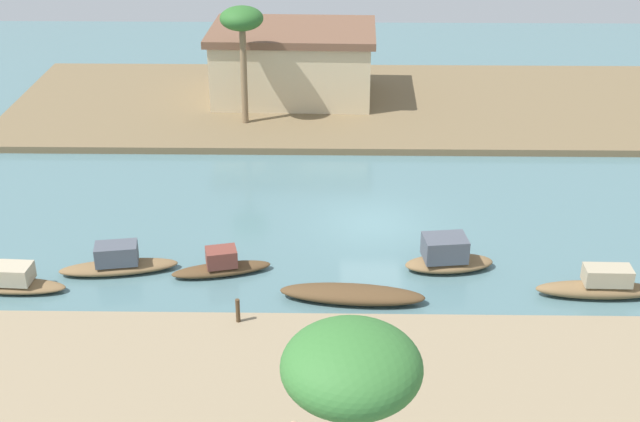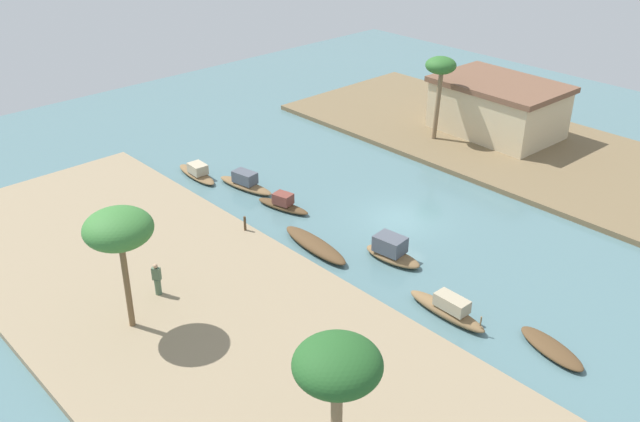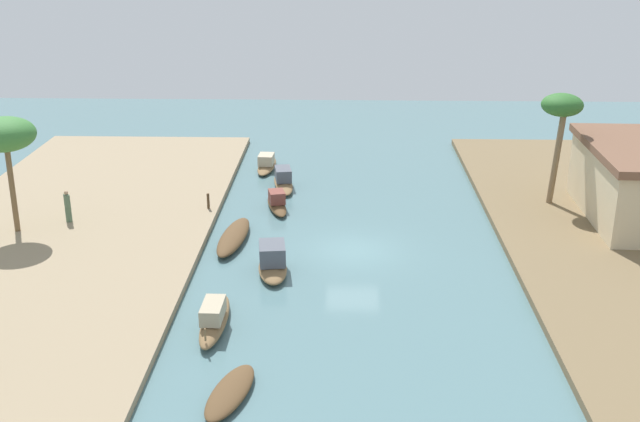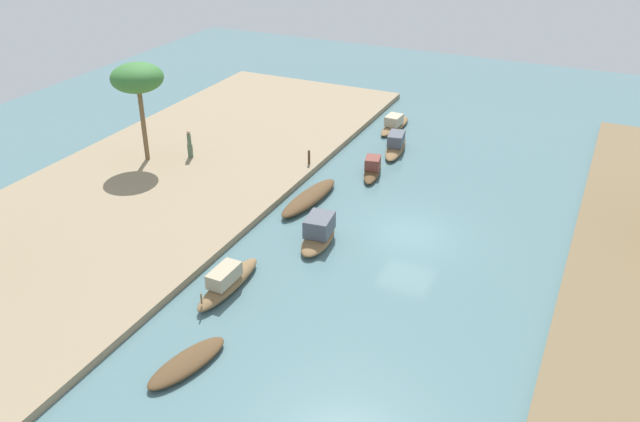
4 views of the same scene
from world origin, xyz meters
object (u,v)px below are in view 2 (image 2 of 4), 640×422
sampan_with_red_awning (283,204)px  palm_tree_left_far (337,369)px  sampan_upstream_small (448,309)px  palm_tree_left_near (118,230)px  sampan_downstream_large (245,183)px  sampan_midstream (315,245)px  sampan_open_hull (392,251)px  person_on_near_bank (157,280)px  sampan_foreground (197,173)px  sampan_near_left_bank (551,348)px  palm_tree_right_tall (441,69)px  mooring_post (245,223)px  riverside_building (498,107)px

sampan_with_red_awning → palm_tree_left_far: 21.38m
sampan_upstream_small → palm_tree_left_near: size_ratio=0.75×
sampan_downstream_large → sampan_midstream: size_ratio=0.86×
sampan_midstream → sampan_with_red_awning: 4.94m
sampan_open_hull → person_on_near_bank: person_on_near_bank is taller
sampan_downstream_large → sampan_open_hull: 11.81m
sampan_open_hull → sampan_foreground: bearing=179.4°
sampan_foreground → sampan_near_left_bank: size_ratio=1.14×
sampan_foreground → sampan_open_hull: 15.31m
sampan_foreground → palm_tree_right_tall: bearing=70.6°
sampan_near_left_bank → sampan_with_red_awning: (-17.61, 0.07, 0.15)m
sampan_midstream → sampan_upstream_small: bearing=7.8°
sampan_with_red_awning → person_on_near_bank: (3.05, -10.17, 0.74)m
sampan_near_left_bank → palm_tree_right_tall: 23.97m
sampan_downstream_large → sampan_with_red_awning: size_ratio=1.18×
sampan_downstream_large → sampan_with_red_awning: (3.71, -0.07, -0.05)m
sampan_near_left_bank → palm_tree_right_tall: (-18.14, 14.78, 5.19)m
sampan_open_hull → sampan_near_left_bank: size_ratio=0.95×
sampan_open_hull → person_on_near_bank: size_ratio=2.04×
sampan_upstream_small → sampan_midstream: 8.46m
sampan_upstream_small → sampan_open_hull: sampan_open_hull is taller
sampan_downstream_large → person_on_near_bank: 12.30m
sampan_downstream_large → sampan_with_red_awning: sampan_downstream_large is taller
sampan_downstream_large → palm_tree_right_tall: size_ratio=0.73×
palm_tree_left_far → mooring_post: bearing=151.9°
sampan_open_hull → sampan_midstream: sampan_open_hull is taller
person_on_near_bank → riverside_building: (-1.30, 28.99, 1.17)m
sampan_near_left_bank → mooring_post: size_ratio=4.31×
sampan_downstream_large → person_on_near_bank: person_on_near_bank is taller
sampan_with_red_awning → palm_tree_left_near: (4.35, -12.25, 4.76)m
sampan_midstream → riverside_building: (-2.89, 20.52, 2.00)m
sampan_upstream_small → riverside_building: (-11.33, 20.10, 1.84)m
sampan_open_hull → sampan_near_left_bank: bearing=-10.2°
sampan_upstream_small → mooring_post: 12.32m
sampan_with_red_awning → person_on_near_bank: bearing=-86.8°
sampan_open_hull → sampan_near_left_bank: sampan_open_hull is taller
sampan_open_hull → sampan_near_left_bank: 9.55m
sampan_open_hull → mooring_post: bearing=-157.7°
sampan_with_red_awning → palm_tree_right_tall: size_ratio=0.62×
palm_tree_left_far → palm_tree_right_tall: 31.89m
sampan_with_red_awning → mooring_post: (0.97, -3.51, 0.40)m
riverside_building → sampan_foreground: bearing=-112.2°
person_on_near_bank → sampan_midstream: bearing=45.0°
person_on_near_bank → palm_tree_left_near: 4.70m
sampan_with_red_awning → sampan_downstream_large: bearing=165.4°
sampan_midstream → palm_tree_left_far: palm_tree_left_far is taller
sampan_upstream_small → palm_tree_left_near: palm_tree_left_near is taller
sampan_foreground → mooring_post: bearing=-12.7°
sampan_near_left_bank → sampan_foreground: bearing=-164.1°
palm_tree_left_near → palm_tree_right_tall: (-4.88, 26.96, 0.28)m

